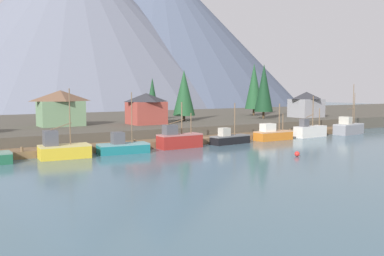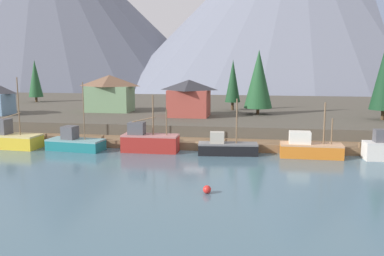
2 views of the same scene
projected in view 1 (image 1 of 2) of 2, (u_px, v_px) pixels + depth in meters
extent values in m
cube|color=#476675|center=(148.00, 136.00, 87.84)|extent=(400.00, 400.00, 1.00)
cube|color=brown|center=(196.00, 140.00, 72.59)|extent=(80.00, 4.00, 1.00)
cylinder|color=brown|center=(22.00, 153.00, 56.16)|extent=(0.36, 0.36, 1.60)
cylinder|color=brown|center=(82.00, 149.00, 60.41)|extent=(0.36, 0.36, 1.60)
cylinder|color=brown|center=(135.00, 145.00, 64.67)|extent=(0.36, 0.36, 1.60)
cylinder|color=brown|center=(181.00, 141.00, 68.92)|extent=(0.36, 0.36, 1.60)
cylinder|color=brown|center=(222.00, 138.00, 73.17)|extent=(0.36, 0.36, 1.60)
cylinder|color=brown|center=(258.00, 135.00, 77.42)|extent=(0.36, 0.36, 1.60)
cylinder|color=brown|center=(290.00, 133.00, 81.67)|extent=(0.36, 0.36, 1.60)
cylinder|color=brown|center=(319.00, 131.00, 85.93)|extent=(0.36, 0.36, 1.60)
cylinder|color=brown|center=(346.00, 129.00, 90.18)|extent=(0.36, 0.36, 1.60)
cube|color=#4C473D|center=(124.00, 124.00, 97.79)|extent=(400.00, 56.00, 2.50)
cone|color=slate|center=(75.00, 26.00, 196.50)|extent=(152.61, 152.61, 75.24)
cone|color=#4C566B|center=(160.00, 33.00, 216.09)|extent=(140.81, 140.81, 73.47)
cube|color=gold|center=(65.00, 152.00, 56.94)|extent=(6.68, 3.62, 1.58)
cube|color=tan|center=(64.00, 146.00, 56.86)|extent=(6.68, 3.62, 0.20)
cube|color=#4C4C51|center=(50.00, 138.00, 55.95)|extent=(1.87, 1.97, 1.95)
cylinder|color=brown|center=(70.00, 117.00, 56.89)|extent=(0.15, 0.15, 7.38)
cylinder|color=brown|center=(61.00, 126.00, 56.47)|extent=(2.75, 0.32, 0.95)
cube|color=#196B70|center=(123.00, 149.00, 61.36)|extent=(7.38, 3.64, 1.20)
cube|color=#679496|center=(123.00, 144.00, 61.30)|extent=(7.38, 3.64, 0.20)
cube|color=#4C4C51|center=(118.00, 138.00, 60.88)|extent=(1.82, 1.96, 1.64)
cylinder|color=brown|center=(132.00, 118.00, 61.53)|extent=(0.13, 0.13, 7.20)
cube|color=maroon|center=(180.00, 142.00, 66.89)|extent=(6.96, 2.63, 1.96)
cube|color=#AD6C6A|center=(180.00, 135.00, 66.79)|extent=(6.96, 2.63, 0.20)
cube|color=#4C4C51|center=(170.00, 130.00, 65.78)|extent=(1.99, 1.60, 1.51)
cylinder|color=brown|center=(182.00, 118.00, 66.76)|extent=(0.18, 0.18, 4.92)
cylinder|color=brown|center=(191.00, 123.00, 67.75)|extent=(0.16, 0.16, 3.18)
cylinder|color=brown|center=(175.00, 122.00, 66.17)|extent=(2.98, 0.16, 0.81)
cube|color=black|center=(230.00, 140.00, 71.94)|extent=(7.28, 2.93, 1.22)
cube|color=slate|center=(230.00, 136.00, 71.87)|extent=(7.28, 2.93, 0.20)
cube|color=#B2AD9E|center=(224.00, 132.00, 71.00)|extent=(1.80, 1.47, 1.33)
cylinder|color=brown|center=(235.00, 119.00, 72.24)|extent=(0.18, 0.18, 5.34)
cube|color=#CC6B1E|center=(273.00, 136.00, 77.19)|extent=(7.12, 2.67, 1.42)
cube|color=tan|center=(273.00, 132.00, 77.12)|extent=(7.12, 2.67, 0.20)
cube|color=silver|center=(268.00, 127.00, 76.35)|extent=(2.46, 1.72, 1.39)
cylinder|color=brown|center=(279.00, 117.00, 77.62)|extent=(0.20, 0.20, 4.85)
cylinder|color=brown|center=(283.00, 122.00, 78.16)|extent=(0.17, 0.17, 3.02)
cube|color=silver|center=(310.00, 132.00, 82.17)|extent=(7.24, 2.71, 1.87)
cube|color=silver|center=(310.00, 127.00, 82.07)|extent=(7.24, 2.71, 0.20)
cube|color=#4C4C51|center=(304.00, 123.00, 80.94)|extent=(1.55, 1.35, 1.44)
cylinder|color=brown|center=(313.00, 111.00, 82.20)|extent=(0.18, 0.18, 5.70)
cylinder|color=brown|center=(319.00, 117.00, 83.47)|extent=(0.16, 0.16, 3.31)
cylinder|color=brown|center=(310.00, 116.00, 81.79)|extent=(2.05, 0.27, 0.68)
cube|color=gray|center=(349.00, 129.00, 87.20)|extent=(7.43, 3.78, 1.90)
cube|color=#9F9FA2|center=(349.00, 124.00, 87.11)|extent=(7.43, 3.78, 0.20)
cube|color=#B2AD9E|center=(346.00, 120.00, 86.24)|extent=(1.75, 2.37, 1.49)
cylinder|color=brown|center=(353.00, 104.00, 87.72)|extent=(0.15, 0.15, 7.94)
cylinder|color=brown|center=(354.00, 108.00, 88.14)|extent=(0.13, 0.13, 6.15)
cylinder|color=brown|center=(351.00, 109.00, 87.17)|extent=(2.46, 0.46, 0.28)
cube|color=#6B8E66|center=(61.00, 114.00, 77.01)|extent=(7.54, 5.00, 4.44)
pyramid|color=brown|center=(60.00, 96.00, 76.72)|extent=(7.92, 5.25, 1.92)
cube|color=gray|center=(306.00, 108.00, 101.38)|extent=(6.78, 5.52, 4.24)
pyramid|color=#2D2D33|center=(306.00, 95.00, 101.11)|extent=(7.12, 5.80, 1.69)
cube|color=#9E4238|center=(146.00, 113.00, 81.21)|extent=(6.27, 5.53, 4.21)
pyramid|color=#2D2D33|center=(146.00, 97.00, 80.95)|extent=(6.58, 5.81, 1.60)
cylinder|color=#4C3823|center=(184.00, 118.00, 90.64)|extent=(0.50, 0.50, 1.08)
cone|color=#1E4C28|center=(184.00, 93.00, 90.17)|extent=(4.64, 4.64, 9.46)
cylinder|color=#4C3823|center=(153.00, 116.00, 92.90)|extent=(0.50, 0.50, 1.48)
cone|color=#194223|center=(152.00, 95.00, 92.49)|extent=(2.71, 2.71, 7.53)
cylinder|color=#4C3823|center=(263.00, 115.00, 97.20)|extent=(0.50, 0.50, 1.55)
cone|color=#14381E|center=(264.00, 88.00, 96.65)|extent=(4.15, 4.15, 10.56)
cylinder|color=#4C3823|center=(254.00, 112.00, 108.43)|extent=(0.50, 0.50, 1.66)
cone|color=#1E4C28|center=(254.00, 86.00, 107.85)|extent=(4.44, 4.44, 11.25)
sphere|color=red|center=(297.00, 154.00, 58.46)|extent=(0.70, 0.70, 0.70)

